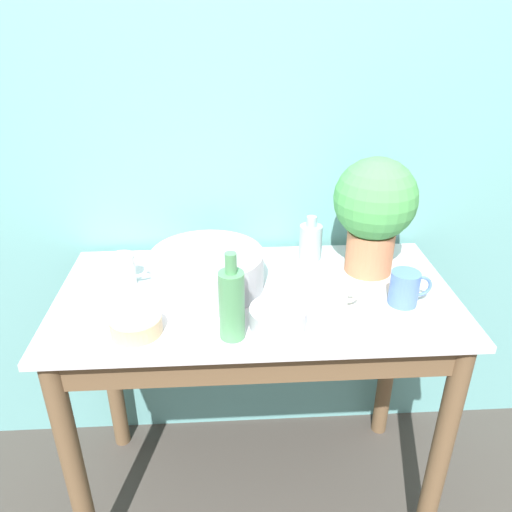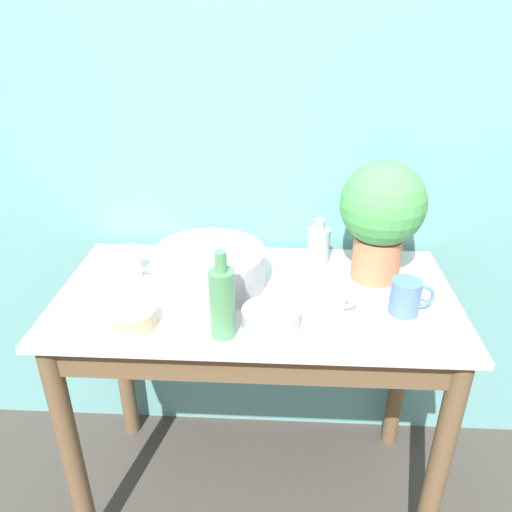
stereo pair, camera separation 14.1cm
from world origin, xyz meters
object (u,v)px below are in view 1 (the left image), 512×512
Objects in this scene: bowl_small_tan at (136,325)px; mug_white at (124,270)px; potted_plant at (374,208)px; bowl_wash_large at (207,270)px; mug_cream at (334,296)px; mug_blue at (405,288)px; bottle_short at (310,241)px; bottle_tall at (232,303)px; bowl_small_steel at (278,317)px.

mug_white is at bearing 105.74° from bowl_small_tan.
potted_plant is 0.53m from bowl_wash_large.
mug_white reaches higher than mug_cream.
bowl_wash_large is 0.29m from bowl_small_tan.
mug_blue is at bearing 2.95° from mug_cream.
bottle_short reaches higher than mug_white.
bottle_tall is 2.10× the size of mug_cream.
bowl_small_steel is (-0.32, -0.29, -0.19)m from potted_plant.
bottle_short is at bearing 126.94° from mug_blue.
bottle_short is 1.25× the size of mug_blue.
mug_white is at bearing 164.28° from mug_cream.
bowl_wash_large is 2.23× the size of bottle_short.
mug_white is (-0.58, -0.14, -0.01)m from bottle_short.
bottle_short is 0.60m from mug_white.
bottle_tall is 2.00× the size of mug_blue.
bottle_short is 0.41m from bowl_small_steel.
mug_blue reaches higher than bowl_small_steel.
bowl_small_tan is at bearing -156.76° from potted_plant.
bottle_tall reaches higher than bottle_short.
mug_blue is (0.22, -0.29, -0.01)m from bottle_short.
bottle_short is 1.12× the size of bowl_small_tan.
bowl_wash_large is at bearing -153.27° from bottle_short.
bowl_wash_large is 0.57m from mug_blue.
mug_cream is at bearing -21.27° from bowl_wash_large.
bottle_tall reaches higher than bowl_small_tan.
bottle_tall is 1.79× the size of bowl_small_tan.
bowl_wash_large is at bearing 131.57° from bowl_small_steel.
mug_blue is at bearing -53.06° from bottle_short.
bottle_short is 0.64m from bowl_small_tan.
potted_plant is 3.23× the size of mug_cream.
bottle_tall reaches higher than bowl_wash_large.
potted_plant is 1.10× the size of bowl_wash_large.
mug_white is at bearing 168.84° from mug_blue.
bowl_small_steel is (0.19, -0.21, -0.03)m from bowl_wash_large.
mug_white is at bearing 138.11° from bottle_tall.
mug_blue is at bearing -12.82° from bowl_wash_large.
mug_cream is 0.75× the size of bowl_small_steel.
mug_white is 0.83× the size of bowl_small_tan.
mug_cream is at bearing -177.05° from mug_blue.
bottle_short is at bearing 150.85° from potted_plant.
mug_cream is 0.20m from mug_blue.
bowl_small_steel is at bearing -137.88° from potted_plant.
bowl_small_steel is at bearing -29.18° from mug_white.
mug_cream is at bearing 9.00° from bowl_small_tan.
bowl_small_steel is at bearing -110.84° from bottle_short.
bowl_wash_large is 2.20× the size of bowl_small_steel.
potted_plant is at bearing -29.15° from bottle_short.
bowl_small_tan is (-0.68, -0.29, -0.19)m from potted_plant.
mug_cream is 0.18m from bowl_small_steel.
bowl_wash_large is at bearing 158.73° from mug_cream.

